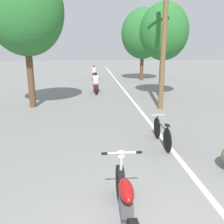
% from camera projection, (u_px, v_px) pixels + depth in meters
% --- Properties ---
extents(lane_stripe_edge, '(0.14, 48.00, 0.01)m').
position_uv_depth(lane_stripe_edge, '(127.00, 93.00, 15.65)').
color(lane_stripe_edge, white).
rests_on(lane_stripe_edge, ground).
extents(utility_pole, '(1.10, 0.24, 7.35)m').
position_uv_depth(utility_pole, '(165.00, 28.00, 10.73)').
color(utility_pole, brown).
rests_on(utility_pole, ground).
extents(roadside_tree_right_near, '(2.87, 2.58, 5.48)m').
position_uv_depth(roadside_tree_right_near, '(164.00, 32.00, 13.84)').
color(roadside_tree_right_near, '#513A23').
rests_on(roadside_tree_right_near, ground).
extents(roadside_tree_right_far, '(3.91, 3.52, 6.44)m').
position_uv_depth(roadside_tree_right_far, '(143.00, 34.00, 21.50)').
color(roadside_tree_right_far, '#513A23').
rests_on(roadside_tree_right_far, ground).
extents(roadside_tree_left, '(3.60, 3.24, 6.65)m').
position_uv_depth(roadside_tree_left, '(25.00, 11.00, 10.90)').
color(roadside_tree_left, '#513A23').
rests_on(roadside_tree_left, ground).
extents(motorcycle_foreground, '(0.73, 2.22, 1.07)m').
position_uv_depth(motorcycle_foreground, '(126.00, 201.00, 3.87)').
color(motorcycle_foreground, black).
rests_on(motorcycle_foreground, ground).
extents(motorcycle_rider_lead, '(0.50, 2.10, 1.36)m').
position_uv_depth(motorcycle_rider_lead, '(96.00, 85.00, 15.88)').
color(motorcycle_rider_lead, black).
rests_on(motorcycle_rider_lead, ground).
extents(motorcycle_rider_far, '(0.50, 1.94, 1.34)m').
position_uv_depth(motorcycle_rider_far, '(94.00, 74.00, 23.09)').
color(motorcycle_rider_far, black).
rests_on(motorcycle_rider_far, ground).
extents(bicycle_parked, '(0.44, 1.79, 0.81)m').
position_uv_depth(bicycle_parked, '(162.00, 133.00, 7.24)').
color(bicycle_parked, black).
rests_on(bicycle_parked, ground).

